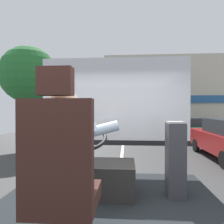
{
  "coord_description": "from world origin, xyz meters",
  "views": [
    {
      "loc": [
        0.21,
        -1.83,
        1.82
      ],
      "look_at": [
        -0.02,
        1.28,
        1.78
      ],
      "focal_mm": 32.77,
      "sensor_mm": 36.0,
      "label": 1
    }
  ],
  "objects_px": {
    "steering_console": "(91,177)",
    "parked_car_green": "(191,128)",
    "parked_car_silver": "(163,120)",
    "driver_seat": "(61,181)",
    "bus_driver": "(66,151)",
    "fare_box": "(175,159)",
    "parked_car_blue": "(176,124)"
  },
  "relations": [
    {
      "from": "driver_seat",
      "to": "parked_car_blue",
      "type": "relative_size",
      "value": 0.34
    },
    {
      "from": "parked_car_green",
      "to": "driver_seat",
      "type": "bearing_deg",
      "value": -110.86
    },
    {
      "from": "driver_seat",
      "to": "steering_console",
      "type": "bearing_deg",
      "value": 90.0
    },
    {
      "from": "bus_driver",
      "to": "fare_box",
      "type": "height_order",
      "value": "bus_driver"
    },
    {
      "from": "driver_seat",
      "to": "bus_driver",
      "type": "distance_m",
      "value": 0.22
    },
    {
      "from": "driver_seat",
      "to": "steering_console",
      "type": "xyz_separation_m",
      "value": [
        0.0,
        1.16,
        -0.35
      ]
    },
    {
      "from": "steering_console",
      "to": "parked_car_silver",
      "type": "bearing_deg",
      "value": 77.95
    },
    {
      "from": "fare_box",
      "to": "parked_car_green",
      "type": "relative_size",
      "value": 0.24
    },
    {
      "from": "parked_car_green",
      "to": "parked_car_blue",
      "type": "height_order",
      "value": "parked_car_green"
    },
    {
      "from": "steering_console",
      "to": "parked_car_silver",
      "type": "height_order",
      "value": "steering_console"
    },
    {
      "from": "bus_driver",
      "to": "parked_car_silver",
      "type": "height_order",
      "value": "bus_driver"
    },
    {
      "from": "parked_car_green",
      "to": "parked_car_blue",
      "type": "relative_size",
      "value": 0.99
    },
    {
      "from": "driver_seat",
      "to": "steering_console",
      "type": "relative_size",
      "value": 1.22
    },
    {
      "from": "steering_console",
      "to": "fare_box",
      "type": "relative_size",
      "value": 1.19
    },
    {
      "from": "parked_car_green",
      "to": "steering_console",
      "type": "bearing_deg",
      "value": -112.98
    },
    {
      "from": "parked_car_blue",
      "to": "fare_box",
      "type": "bearing_deg",
      "value": -103.16
    },
    {
      "from": "parked_car_blue",
      "to": "parked_car_silver",
      "type": "bearing_deg",
      "value": 90.04
    },
    {
      "from": "parked_car_silver",
      "to": "parked_car_blue",
      "type": "bearing_deg",
      "value": -89.96
    },
    {
      "from": "parked_car_silver",
      "to": "fare_box",
      "type": "bearing_deg",
      "value": -99.34
    },
    {
      "from": "parked_car_blue",
      "to": "parked_car_silver",
      "type": "xyz_separation_m",
      "value": [
        -0.0,
        6.29,
        -0.0
      ]
    },
    {
      "from": "bus_driver",
      "to": "parked_car_blue",
      "type": "height_order",
      "value": "bus_driver"
    },
    {
      "from": "driver_seat",
      "to": "fare_box",
      "type": "bearing_deg",
      "value": 48.68
    },
    {
      "from": "steering_console",
      "to": "fare_box",
      "type": "xyz_separation_m",
      "value": [
        1.05,
        0.04,
        0.23
      ]
    },
    {
      "from": "parked_car_green",
      "to": "bus_driver",
      "type": "bearing_deg",
      "value": -111.05
    },
    {
      "from": "parked_car_silver",
      "to": "driver_seat",
      "type": "bearing_deg",
      "value": -101.45
    },
    {
      "from": "bus_driver",
      "to": "parked_car_green",
      "type": "xyz_separation_m",
      "value": [
        4.35,
        11.31,
        -0.82
      ]
    },
    {
      "from": "steering_console",
      "to": "parked_car_blue",
      "type": "relative_size",
      "value": 0.28
    },
    {
      "from": "steering_console",
      "to": "parked_car_green",
      "type": "bearing_deg",
      "value": 67.02
    },
    {
      "from": "steering_console",
      "to": "fare_box",
      "type": "height_order",
      "value": "fare_box"
    },
    {
      "from": "parked_car_blue",
      "to": "parked_car_silver",
      "type": "relative_size",
      "value": 0.9
    },
    {
      "from": "bus_driver",
      "to": "steering_console",
      "type": "height_order",
      "value": "bus_driver"
    },
    {
      "from": "steering_console",
      "to": "parked_car_green",
      "type": "distance_m",
      "value": 11.15
    }
  ]
}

